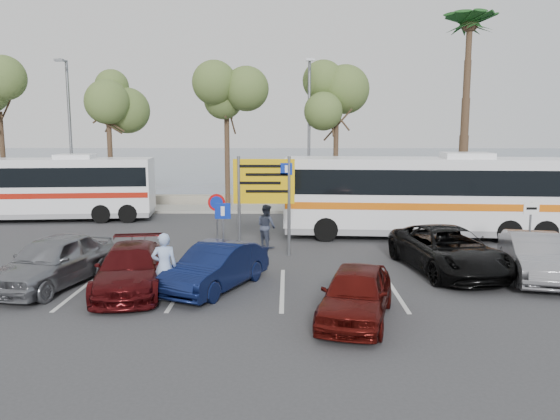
{
  "coord_description": "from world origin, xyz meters",
  "views": [
    {
      "loc": [
        1.85,
        -16.2,
        4.62
      ],
      "look_at": [
        1.58,
        3.0,
        1.7
      ],
      "focal_mm": 35.0,
      "sensor_mm": 36.0,
      "label": 1
    }
  ],
  "objects_px": {
    "street_lamp_left": "(69,128)",
    "pedestrian_near": "(164,266)",
    "car_silver_a": "(53,261)",
    "direction_sign": "(264,189)",
    "car_silver_b": "(534,257)",
    "coach_bus_left": "(44,190)",
    "pedestrian_far": "(266,226)",
    "car_red": "(356,294)",
    "car_blue": "(216,267)",
    "suv_black": "(448,250)",
    "street_lamp_right": "(309,128)",
    "coach_bus_right": "(423,199)",
    "car_maroon": "(131,269)"
  },
  "relations": [
    {
      "from": "coach_bus_left",
      "to": "car_maroon",
      "type": "xyz_separation_m",
      "value": [
        7.65,
        -11.72,
        -0.88
      ]
    },
    {
      "from": "car_blue",
      "to": "car_silver_b",
      "type": "bearing_deg",
      "value": 31.89
    },
    {
      "from": "direction_sign",
      "to": "car_maroon",
      "type": "relative_size",
      "value": 0.81
    },
    {
      "from": "car_red",
      "to": "car_silver_b",
      "type": "relative_size",
      "value": 0.9
    },
    {
      "from": "street_lamp_left",
      "to": "coach_bus_right",
      "type": "distance_m",
      "value": 19.08
    },
    {
      "from": "street_lamp_left",
      "to": "coach_bus_left",
      "type": "bearing_deg",
      "value": -94.71
    },
    {
      "from": "car_blue",
      "to": "car_red",
      "type": "height_order",
      "value": "car_blue"
    },
    {
      "from": "coach_bus_right",
      "to": "suv_black",
      "type": "distance_m",
      "value": 5.66
    },
    {
      "from": "street_lamp_left",
      "to": "pedestrian_near",
      "type": "distance_m",
      "value": 18.09
    },
    {
      "from": "street_lamp_right",
      "to": "coach_bus_right",
      "type": "relative_size",
      "value": 0.69
    },
    {
      "from": "pedestrian_far",
      "to": "car_blue",
      "type": "bearing_deg",
      "value": 127.95
    },
    {
      "from": "street_lamp_left",
      "to": "car_silver_b",
      "type": "bearing_deg",
      "value": -34.54
    },
    {
      "from": "street_lamp_left",
      "to": "car_silver_a",
      "type": "height_order",
      "value": "street_lamp_left"
    },
    {
      "from": "car_silver_a",
      "to": "car_red",
      "type": "distance_m",
      "value": 8.92
    },
    {
      "from": "street_lamp_left",
      "to": "car_blue",
      "type": "height_order",
      "value": "street_lamp_left"
    },
    {
      "from": "direction_sign",
      "to": "car_red",
      "type": "height_order",
      "value": "direction_sign"
    },
    {
      "from": "suv_black",
      "to": "pedestrian_near",
      "type": "relative_size",
      "value": 2.82
    },
    {
      "from": "pedestrian_near",
      "to": "car_blue",
      "type": "bearing_deg",
      "value": -153.01
    },
    {
      "from": "car_silver_a",
      "to": "street_lamp_left",
      "type": "bearing_deg",
      "value": 123.07
    },
    {
      "from": "direction_sign",
      "to": "car_red",
      "type": "xyz_separation_m",
      "value": [
        2.5,
        -6.7,
        -1.78
      ]
    },
    {
      "from": "street_lamp_right",
      "to": "coach_bus_right",
      "type": "height_order",
      "value": "street_lamp_right"
    },
    {
      "from": "coach_bus_left",
      "to": "direction_sign",
      "type": "bearing_deg",
      "value": -32.98
    },
    {
      "from": "car_maroon",
      "to": "pedestrian_far",
      "type": "bearing_deg",
      "value": 48.81
    },
    {
      "from": "street_lamp_right",
      "to": "coach_bus_left",
      "type": "xyz_separation_m",
      "value": [
        -13.25,
        -3.02,
        -3.07
      ]
    },
    {
      "from": "direction_sign",
      "to": "pedestrian_far",
      "type": "relative_size",
      "value": 2.14
    },
    {
      "from": "coach_bus_right",
      "to": "car_silver_a",
      "type": "relative_size",
      "value": 2.61
    },
    {
      "from": "street_lamp_right",
      "to": "pedestrian_near",
      "type": "bearing_deg",
      "value": -106.04
    },
    {
      "from": "car_silver_a",
      "to": "car_blue",
      "type": "distance_m",
      "value": 4.81
    },
    {
      "from": "street_lamp_left",
      "to": "coach_bus_left",
      "type": "height_order",
      "value": "street_lamp_left"
    },
    {
      "from": "street_lamp_left",
      "to": "coach_bus_right",
      "type": "xyz_separation_m",
      "value": [
        17.5,
        -7.02,
        -2.94
      ]
    },
    {
      "from": "car_silver_a",
      "to": "car_blue",
      "type": "relative_size",
      "value": 1.12
    },
    {
      "from": "car_silver_a",
      "to": "direction_sign",
      "type": "bearing_deg",
      "value": 47.42
    },
    {
      "from": "coach_bus_left",
      "to": "car_red",
      "type": "bearing_deg",
      "value": -45.52
    },
    {
      "from": "street_lamp_right",
      "to": "car_maroon",
      "type": "bearing_deg",
      "value": -110.8
    },
    {
      "from": "direction_sign",
      "to": "pedestrian_far",
      "type": "height_order",
      "value": "direction_sign"
    },
    {
      "from": "direction_sign",
      "to": "pedestrian_far",
      "type": "bearing_deg",
      "value": 88.72
    },
    {
      "from": "car_silver_a",
      "to": "pedestrian_near",
      "type": "xyz_separation_m",
      "value": [
        3.54,
        -1.21,
        0.16
      ]
    },
    {
      "from": "suv_black",
      "to": "car_maroon",
      "type": "bearing_deg",
      "value": -177.24
    },
    {
      "from": "direction_sign",
      "to": "car_maroon",
      "type": "distance_m",
      "value": 5.98
    },
    {
      "from": "street_lamp_left",
      "to": "car_silver_a",
      "type": "bearing_deg",
      "value": -70.74
    },
    {
      "from": "car_blue",
      "to": "car_maroon",
      "type": "bearing_deg",
      "value": -150.4
    },
    {
      "from": "car_maroon",
      "to": "car_red",
      "type": "xyz_separation_m",
      "value": [
        6.1,
        -2.28,
        0.01
      ]
    },
    {
      "from": "street_lamp_right",
      "to": "direction_sign",
      "type": "relative_size",
      "value": 2.23
    },
    {
      "from": "street_lamp_left",
      "to": "coach_bus_left",
      "type": "relative_size",
      "value": 0.75
    },
    {
      "from": "car_silver_a",
      "to": "street_lamp_right",
      "type": "bearing_deg",
      "value": 74.61
    },
    {
      "from": "street_lamp_left",
      "to": "pedestrian_near",
      "type": "relative_size",
      "value": 4.36
    },
    {
      "from": "direction_sign",
      "to": "car_silver_b",
      "type": "xyz_separation_m",
      "value": [
        8.4,
        -3.03,
        -1.73
      ]
    },
    {
      "from": "street_lamp_left",
      "to": "pedestrian_far",
      "type": "bearing_deg",
      "value": -39.28
    },
    {
      "from": "coach_bus_right",
      "to": "coach_bus_left",
      "type": "bearing_deg",
      "value": 167.3
    },
    {
      "from": "car_red",
      "to": "pedestrian_near",
      "type": "bearing_deg",
      "value": 177.85
    }
  ]
}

